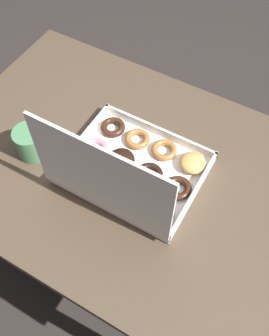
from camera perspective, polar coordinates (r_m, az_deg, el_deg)
The scene contains 4 objects.
ground_plane at distance 1.82m, azimuth -1.22°, elevation -12.65°, with size 8.00×8.00×0.00m, color #2D2826.
dining_table at distance 1.25m, azimuth -1.74°, elevation -2.21°, with size 1.12×0.79×0.74m.
donut_box at distance 1.08m, azimuth -1.02°, elevation -0.41°, with size 0.38×0.32×0.31m.
coffee_mug at distance 1.18m, azimuth -14.83°, elevation 3.63°, with size 0.09×0.09×0.09m.
Camera 1 is at (-0.36, 0.54, 1.70)m, focal length 42.00 mm.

